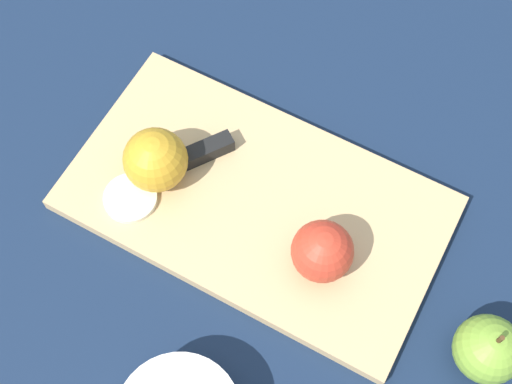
# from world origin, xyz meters

# --- Properties ---
(ground_plane) EXTENTS (4.00, 4.00, 0.00)m
(ground_plane) POSITION_xyz_m (0.00, 0.00, 0.00)
(ground_plane) COLOR #14233D
(cutting_board) EXTENTS (0.46, 0.31, 0.02)m
(cutting_board) POSITION_xyz_m (0.00, 0.00, 0.01)
(cutting_board) COLOR tan
(cutting_board) RESTS_ON ground_plane
(apple_half_left) EXTENTS (0.07, 0.07, 0.07)m
(apple_half_left) POSITION_xyz_m (-0.10, 0.02, 0.05)
(apple_half_left) COLOR red
(apple_half_left) RESTS_ON cutting_board
(apple_half_right) EXTENTS (0.07, 0.07, 0.07)m
(apple_half_right) POSITION_xyz_m (0.11, 0.05, 0.06)
(apple_half_right) COLOR gold
(apple_half_right) RESTS_ON cutting_board
(knife) EXTENTS (0.08, 0.15, 0.02)m
(knife) POSITION_xyz_m (0.09, 0.00, 0.03)
(knife) COLOR silver
(knife) RESTS_ON cutting_board
(apple_slice) EXTENTS (0.06, 0.06, 0.01)m
(apple_slice) POSITION_xyz_m (0.11, 0.09, 0.02)
(apple_slice) COLOR beige
(apple_slice) RESTS_ON cutting_board
(apple_whole) EXTENTS (0.07, 0.07, 0.08)m
(apple_whole) POSITION_xyz_m (-0.29, -0.01, 0.04)
(apple_whole) COLOR olive
(apple_whole) RESTS_ON ground_plane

